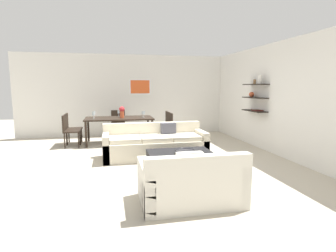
{
  "coord_description": "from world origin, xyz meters",
  "views": [
    {
      "loc": [
        -0.92,
        -5.83,
        1.65
      ],
      "look_at": [
        0.37,
        0.2,
        0.75
      ],
      "focal_mm": 29.13,
      "sensor_mm": 36.0,
      "label": 1
    }
  ],
  "objects_px": {
    "dining_table": "(119,120)",
    "wine_glass_right_far": "(143,113)",
    "wine_glass_left_near": "(93,114)",
    "wine_glass_head": "(118,112)",
    "sofa_beige": "(155,145)",
    "dining_chair_head": "(118,122)",
    "dining_chair_right_near": "(167,126)",
    "wine_glass_left_far": "(94,113)",
    "decorative_bowl": "(185,152)",
    "wine_glass_right_near": "(144,113)",
    "dining_chair_left_far": "(71,126)",
    "coffee_table": "(182,163)",
    "dining_chair_left_near": "(69,129)",
    "centerpiece_vase": "(122,111)",
    "loveseat_white": "(191,183)",
    "dining_chair_right_far": "(164,124)"
  },
  "relations": [
    {
      "from": "dining_chair_head",
      "to": "dining_chair_left_far",
      "type": "bearing_deg",
      "value": -153.71
    },
    {
      "from": "dining_chair_head",
      "to": "decorative_bowl",
      "type": "bearing_deg",
      "value": -74.32
    },
    {
      "from": "dining_chair_left_near",
      "to": "wine_glass_left_near",
      "type": "xyz_separation_m",
      "value": [
        0.67,
        0.1,
        0.38
      ]
    },
    {
      "from": "loveseat_white",
      "to": "wine_glass_left_near",
      "type": "relative_size",
      "value": 7.66
    },
    {
      "from": "dining_chair_left_near",
      "to": "wine_glass_head",
      "type": "xyz_separation_m",
      "value": [
        1.37,
        0.66,
        0.37
      ]
    },
    {
      "from": "dining_table",
      "to": "wine_glass_right_far",
      "type": "distance_m",
      "value": 0.74
    },
    {
      "from": "decorative_bowl",
      "to": "coffee_table",
      "type": "bearing_deg",
      "value": 162.68
    },
    {
      "from": "dining_chair_head",
      "to": "centerpiece_vase",
      "type": "distance_m",
      "value": 1.03
    },
    {
      "from": "coffee_table",
      "to": "decorative_bowl",
      "type": "height_order",
      "value": "decorative_bowl"
    },
    {
      "from": "dining_chair_left_far",
      "to": "centerpiece_vase",
      "type": "distance_m",
      "value": 1.54
    },
    {
      "from": "loveseat_white",
      "to": "dining_chair_right_near",
      "type": "relative_size",
      "value": 1.62
    },
    {
      "from": "dining_table",
      "to": "dining_chair_head",
      "type": "xyz_separation_m",
      "value": [
        0.0,
        0.9,
        -0.18
      ]
    },
    {
      "from": "dining_chair_right_near",
      "to": "centerpiece_vase",
      "type": "relative_size",
      "value": 2.7
    },
    {
      "from": "decorative_bowl",
      "to": "dining_chair_head",
      "type": "bearing_deg",
      "value": 105.68
    },
    {
      "from": "decorative_bowl",
      "to": "dining_chair_head",
      "type": "height_order",
      "value": "dining_chair_head"
    },
    {
      "from": "wine_glass_right_far",
      "to": "wine_glass_right_near",
      "type": "height_order",
      "value": "wine_glass_right_near"
    },
    {
      "from": "wine_glass_right_far",
      "to": "centerpiece_vase",
      "type": "relative_size",
      "value": 0.48
    },
    {
      "from": "dining_table",
      "to": "dining_chair_right_near",
      "type": "xyz_separation_m",
      "value": [
        1.37,
        -0.22,
        -0.18
      ]
    },
    {
      "from": "wine_glass_right_far",
      "to": "wine_glass_left_far",
      "type": "bearing_deg",
      "value": 180.0
    },
    {
      "from": "dining_chair_head",
      "to": "wine_glass_right_far",
      "type": "relative_size",
      "value": 5.62
    },
    {
      "from": "sofa_beige",
      "to": "dining_chair_head",
      "type": "bearing_deg",
      "value": 105.58
    },
    {
      "from": "dining_chair_right_near",
      "to": "wine_glass_right_near",
      "type": "distance_m",
      "value": 0.77
    },
    {
      "from": "dining_chair_head",
      "to": "coffee_table",
      "type": "bearing_deg",
      "value": -75.02
    },
    {
      "from": "sofa_beige",
      "to": "wine_glass_right_near",
      "type": "height_order",
      "value": "wine_glass_right_near"
    },
    {
      "from": "dining_chair_right_near",
      "to": "dining_chair_left_near",
      "type": "distance_m",
      "value": 2.75
    },
    {
      "from": "dining_chair_left_near",
      "to": "loveseat_white",
      "type": "bearing_deg",
      "value": -62.25
    },
    {
      "from": "centerpiece_vase",
      "to": "dining_chair_left_near",
      "type": "bearing_deg",
      "value": -172.75
    },
    {
      "from": "dining_chair_left_near",
      "to": "wine_glass_right_near",
      "type": "bearing_deg",
      "value": 2.75
    },
    {
      "from": "centerpiece_vase",
      "to": "wine_glass_right_far",
      "type": "bearing_deg",
      "value": 14.3
    },
    {
      "from": "dining_table",
      "to": "wine_glass_right_far",
      "type": "height_order",
      "value": "wine_glass_right_far"
    },
    {
      "from": "wine_glass_left_near",
      "to": "wine_glass_right_far",
      "type": "relative_size",
      "value": 1.18
    },
    {
      "from": "sofa_beige",
      "to": "decorative_bowl",
      "type": "bearing_deg",
      "value": -74.1
    },
    {
      "from": "coffee_table",
      "to": "dining_chair_head",
      "type": "xyz_separation_m",
      "value": [
        -1.07,
        3.98,
        0.31
      ]
    },
    {
      "from": "decorative_bowl",
      "to": "dining_chair_right_far",
      "type": "relative_size",
      "value": 0.44
    },
    {
      "from": "coffee_table",
      "to": "centerpiece_vase",
      "type": "bearing_deg",
      "value": 107.85
    },
    {
      "from": "dining_chair_left_far",
      "to": "dining_chair_right_far",
      "type": "relative_size",
      "value": 1.0
    },
    {
      "from": "dining_table",
      "to": "wine_glass_left_far",
      "type": "distance_m",
      "value": 0.74
    },
    {
      "from": "coffee_table",
      "to": "wine_glass_head",
      "type": "relative_size",
      "value": 7.11
    },
    {
      "from": "wine_glass_left_near",
      "to": "wine_glass_right_near",
      "type": "relative_size",
      "value": 0.97
    },
    {
      "from": "sofa_beige",
      "to": "coffee_table",
      "type": "height_order",
      "value": "sofa_beige"
    },
    {
      "from": "sofa_beige",
      "to": "wine_glass_left_near",
      "type": "height_order",
      "value": "wine_glass_left_near"
    },
    {
      "from": "wine_glass_right_far",
      "to": "centerpiece_vase",
      "type": "bearing_deg",
      "value": -165.7
    },
    {
      "from": "dining_chair_right_near",
      "to": "wine_glass_head",
      "type": "height_order",
      "value": "wine_glass_head"
    },
    {
      "from": "wine_glass_right_near",
      "to": "centerpiece_vase",
      "type": "xyz_separation_m",
      "value": [
        -0.62,
        0.09,
        0.05
      ]
    },
    {
      "from": "dining_chair_right_near",
      "to": "wine_glass_right_far",
      "type": "height_order",
      "value": "wine_glass_right_far"
    },
    {
      "from": "decorative_bowl",
      "to": "wine_glass_head",
      "type": "xyz_separation_m",
      "value": [
        -1.12,
        3.53,
        0.45
      ]
    },
    {
      "from": "dining_chair_left_far",
      "to": "wine_glass_left_near",
      "type": "bearing_deg",
      "value": -27.34
    },
    {
      "from": "wine_glass_left_near",
      "to": "wine_glass_head",
      "type": "distance_m",
      "value": 0.9
    },
    {
      "from": "dining_chair_head",
      "to": "wine_glass_right_far",
      "type": "distance_m",
      "value": 1.11
    },
    {
      "from": "decorative_bowl",
      "to": "dining_chair_left_near",
      "type": "bearing_deg",
      "value": 130.93
    }
  ]
}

